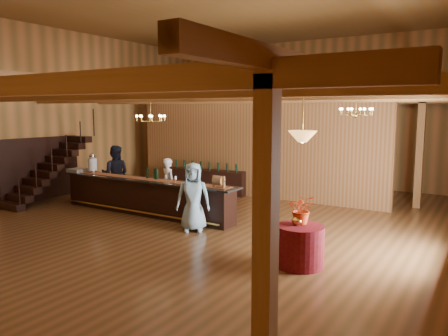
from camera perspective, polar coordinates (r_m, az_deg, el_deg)
The scene contains 27 objects.
floor at distance 11.56m, azimuth -2.50°, elevation -6.76°, with size 14.00×14.00×0.00m, color brown.
ceiling at distance 11.50m, azimuth -2.67°, elevation 20.83°, with size 14.00×14.00×0.00m, color brown.
wall_back at distance 17.42m, azimuth 10.68°, elevation 7.10°, with size 12.00×0.10×5.50m, color #B06E37.
wall_left at distance 15.41m, azimuth -21.42°, elevation 6.66°, with size 0.10×14.00×5.50m, color #B06E37.
beam_grid at distance 11.62m, azimuth -1.16°, elevation 9.45°, with size 11.90×13.90×0.39m.
support_posts at distance 10.86m, azimuth -4.04°, elevation 0.89°, with size 9.20×10.20×3.20m.
partition_wall at distance 14.51m, azimuth 3.67°, elevation 2.39°, with size 9.00×0.18×3.10m, color brown.
staircase at distance 14.65m, azimuth -22.12°, elevation -0.27°, with size 1.00×2.80×2.00m.
backroom_boxes at distance 16.32m, azimuth 7.61°, elevation -0.69°, with size 4.10×0.60×1.10m.
tasting_bar at distance 12.31m, azimuth -10.28°, elevation -3.63°, with size 5.86×0.80×0.99m.
beverage_dispenser at distance 13.75m, azimuth -16.80°, elevation 0.58°, with size 0.26×0.26×0.60m.
glass_rack_tray at distance 14.14m, azimuth -18.53°, elevation -0.27°, with size 0.50×0.50×0.10m, color gray.
raffle_drum at distance 10.65m, azimuth -0.70°, elevation -1.67°, with size 0.34×0.24×0.30m.
bar_bottle_0 at distance 12.28m, azimuth -9.97°, elevation -0.66°, with size 0.07×0.07×0.30m, color black.
bar_bottle_1 at distance 12.09m, azimuth -8.99°, elevation -0.77°, with size 0.07×0.07×0.30m, color black.
bar_bottle_2 at distance 12.05m, azimuth -8.76°, elevation -0.79°, with size 0.07×0.07×0.30m, color black.
backbar_shelf at distance 15.11m, azimuth -2.46°, elevation -1.76°, with size 2.90×0.45×0.81m, color black.
round_table at distance 8.27m, azimuth 9.88°, elevation -10.00°, with size 0.88×0.88×0.77m, color maroon.
chandelier_left at distance 12.34m, azimuth -9.54°, elevation 6.46°, with size 0.80×0.80×0.72m.
chandelier_right at distance 11.10m, azimuth 16.85°, elevation 7.10°, with size 0.80×0.80×0.52m.
pendant_lamp at distance 7.90m, azimuth 10.22°, elevation 4.11°, with size 0.52×0.52×0.90m.
bartender at distance 12.55m, azimuth -7.23°, elevation -2.14°, with size 0.55×0.36×1.51m, color white.
staff_second at distance 13.91m, azimuth -14.01°, elevation -0.79°, with size 0.87×0.67×1.78m, color black.
guest at distance 10.38m, azimuth -4.05°, elevation -3.79°, with size 0.80×0.52×1.64m, color #8CB5CB.
floor_plant at distance 14.00m, azimuth 12.21°, elevation -2.00°, with size 0.63×0.51×1.15m, color #274B1C.
table_flowers at distance 8.23m, azimuth 10.15°, elevation -5.32°, with size 0.50×0.43×0.56m, color red.
table_vase at distance 8.16m, azimuth 9.52°, elevation -6.24°, with size 0.16×0.16×0.33m, color gold.
Camera 1 is at (6.34, -9.23, 2.87)m, focal length 35.00 mm.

